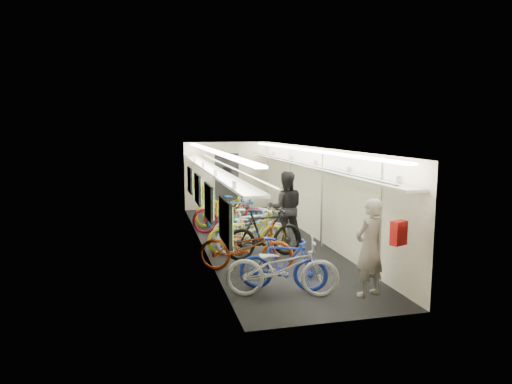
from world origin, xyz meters
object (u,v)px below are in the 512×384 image
bicycle_0 (282,268)px  backpack (399,233)px  passenger_near (369,248)px  passenger_mid (286,208)px  bicycle_1 (283,264)px

bicycle_0 → backpack: size_ratio=5.15×
passenger_near → passenger_mid: size_ratio=0.93×
bicycle_0 → passenger_mid: (1.11, 3.39, 0.41)m
bicycle_0 → passenger_near: passenger_near is taller
backpack → passenger_near: bearing=75.1°
bicycle_0 → passenger_near: (1.46, -0.32, 0.34)m
passenger_mid → bicycle_0: bearing=83.0°
bicycle_1 → passenger_near: (1.36, -0.61, 0.37)m
bicycle_1 → passenger_mid: bearing=5.9°
bicycle_1 → passenger_near: 1.54m
passenger_near → backpack: 0.87m
passenger_near → passenger_mid: bearing=-104.8°
bicycle_1 → passenger_mid: size_ratio=0.87×
passenger_mid → bicycle_1: bearing=83.1°
passenger_near → backpack: (0.09, -0.75, 0.42)m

